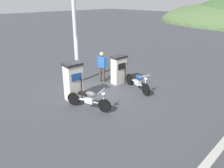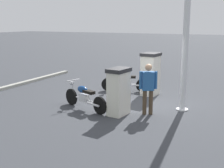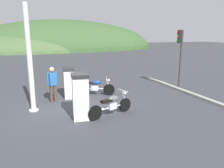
# 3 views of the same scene
# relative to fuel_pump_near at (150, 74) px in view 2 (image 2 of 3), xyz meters

# --- Properties ---
(ground_plane) EXTENTS (120.00, 120.00, 0.00)m
(ground_plane) POSITION_rel_fuel_pump_near_xyz_m (-0.10, 1.45, -0.87)
(ground_plane) COLOR #383A3F
(fuel_pump_near) EXTENTS (0.72, 0.81, 1.71)m
(fuel_pump_near) POSITION_rel_fuel_pump_near_xyz_m (0.00, 0.00, 0.00)
(fuel_pump_near) COLOR silver
(fuel_pump_near) RESTS_ON ground
(fuel_pump_far) EXTENTS (0.62, 0.83, 1.50)m
(fuel_pump_far) POSITION_rel_fuel_pump_near_xyz_m (0.00, 2.90, -0.10)
(fuel_pump_far) COLOR silver
(fuel_pump_far) RESTS_ON ground
(motorcycle_near_pump) EXTENTS (1.94, 0.86, 0.92)m
(motorcycle_near_pump) POSITION_rel_fuel_pump_near_xyz_m (1.18, -0.10, -0.43)
(motorcycle_near_pump) COLOR black
(motorcycle_near_pump) RESTS_ON ground
(motorcycle_far_pump) EXTENTS (2.02, 0.91, 0.93)m
(motorcycle_far_pump) POSITION_rel_fuel_pump_near_xyz_m (1.29, 2.89, -0.43)
(motorcycle_far_pump) COLOR black
(motorcycle_far_pump) RESTS_ON ground
(attendant_person) EXTENTS (0.54, 0.36, 1.63)m
(attendant_person) POSITION_rel_fuel_pump_near_xyz_m (-0.81, 2.44, 0.07)
(attendant_person) COLOR #473828
(attendant_person) RESTS_ON ground
(canopy_support_pole) EXTENTS (0.40, 0.40, 4.26)m
(canopy_support_pole) POSITION_rel_fuel_pump_near_xyz_m (-1.69, 1.46, 1.19)
(canopy_support_pole) COLOR silver
(canopy_support_pole) RESTS_ON ground
(road_edge_kerb) EXTENTS (0.45, 8.45, 0.12)m
(road_edge_kerb) POSITION_rel_fuel_pump_near_xyz_m (6.04, 1.45, -0.81)
(road_edge_kerb) COLOR #9E9E93
(road_edge_kerb) RESTS_ON ground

